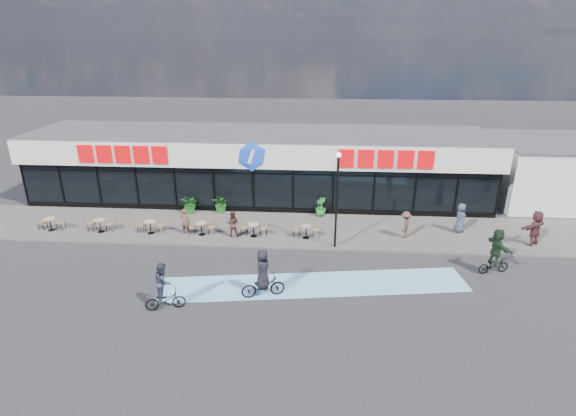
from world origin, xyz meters
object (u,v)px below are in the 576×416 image
at_px(potted_plant_left, 190,204).
at_px(cyclist_a, 263,279).
at_px(pedestrian_a, 405,225).
at_px(pedestrian_c, 535,228).
at_px(patron_right, 233,224).
at_px(patron_left, 185,221).
at_px(potted_plant_right, 321,207).
at_px(bistro_set_0, 51,222).
at_px(cyclist_b, 496,252).
at_px(pedestrian_b, 460,218).
at_px(lamp_post, 337,192).
at_px(potted_plant_mid, 221,203).

relative_size(potted_plant_left, cyclist_a, 0.54).
distance_m(pedestrian_a, pedestrian_c, 6.77).
relative_size(patron_right, pedestrian_c, 0.79).
height_order(patron_left, pedestrian_c, pedestrian_c).
bearing_deg(pedestrian_a, potted_plant_right, -101.84).
distance_m(potted_plant_right, patron_left, 8.28).
distance_m(potted_plant_left, pedestrian_a, 13.15).
distance_m(bistro_set_0, potted_plant_left, 7.98).
relative_size(pedestrian_a, pedestrian_c, 0.80).
height_order(patron_left, cyclist_b, cyclist_b).
bearing_deg(pedestrian_b, potted_plant_left, 82.58).
distance_m(lamp_post, potted_plant_right, 5.02).
xyz_separation_m(potted_plant_left, cyclist_a, (5.70, -9.07, 0.14)).
xyz_separation_m(potted_plant_mid, pedestrian_b, (14.18, -2.01, 0.27)).
xyz_separation_m(potted_plant_right, patron_right, (-4.89, -3.36, 0.18)).
distance_m(patron_left, pedestrian_c, 19.07).
relative_size(bistro_set_0, potted_plant_right, 1.31).
bearing_deg(potted_plant_mid, cyclist_a, -67.95).
bearing_deg(potted_plant_left, potted_plant_right, 0.92).
distance_m(patron_left, pedestrian_b, 15.61).
bearing_deg(pedestrian_b, pedestrian_c, -113.01).
height_order(potted_plant_right, pedestrian_c, pedestrian_c).
bearing_deg(patron_right, bistro_set_0, 0.61).
distance_m(potted_plant_left, pedestrian_b, 16.20).
height_order(lamp_post, patron_left, lamp_post).
bearing_deg(lamp_post, pedestrian_b, 18.65).
distance_m(bistro_set_0, cyclist_a, 14.38).
relative_size(bistro_set_0, potted_plant_mid, 1.29).
height_order(pedestrian_b, cyclist_b, cyclist_b).
bearing_deg(patron_right, pedestrian_a, -175.58).
relative_size(lamp_post, potted_plant_left, 4.26).
bearing_deg(potted_plant_right, patron_left, -157.30).
bearing_deg(potted_plant_left, cyclist_a, -57.84).
height_order(potted_plant_right, cyclist_b, cyclist_b).
distance_m(patron_left, patron_right, 2.75).
xyz_separation_m(potted_plant_mid, potted_plant_right, (6.27, -0.14, -0.01)).
bearing_deg(cyclist_b, pedestrian_a, 135.49).
xyz_separation_m(patron_left, patron_right, (2.75, -0.17, 0.01)).
relative_size(pedestrian_a, pedestrian_b, 0.89).
distance_m(potted_plant_right, pedestrian_b, 8.14).
height_order(bistro_set_0, potted_plant_right, potted_plant_right).
bearing_deg(potted_plant_right, lamp_post, -79.74).
relative_size(potted_plant_mid, potted_plant_right, 1.02).
relative_size(potted_plant_right, pedestrian_a, 0.76).
relative_size(bistro_set_0, patron_right, 1.00).
distance_m(bistro_set_0, patron_left, 7.91).
xyz_separation_m(lamp_post, pedestrian_a, (3.90, 1.42, -2.31)).
bearing_deg(bistro_set_0, pedestrian_b, 3.24).
height_order(potted_plant_right, patron_left, patron_left).
bearing_deg(cyclist_b, pedestrian_c, 44.81).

